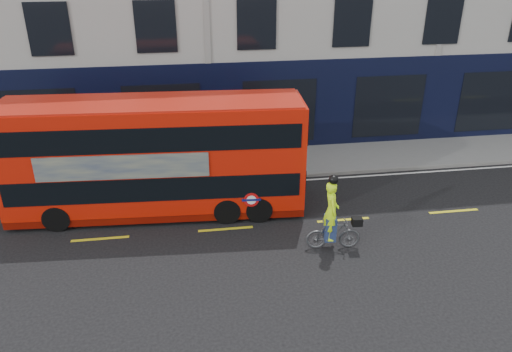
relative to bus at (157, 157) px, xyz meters
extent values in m
plane|color=black|center=(2.11, -3.07, -2.04)|extent=(120.00, 120.00, 0.00)
cube|color=gray|center=(2.11, 3.43, -1.98)|extent=(60.00, 3.00, 0.12)
cube|color=slate|center=(2.11, 1.93, -1.97)|extent=(60.00, 0.12, 0.13)
cube|color=black|center=(2.11, 4.91, -0.04)|extent=(50.00, 0.08, 4.00)
cube|color=silver|center=(2.11, 1.63, -2.03)|extent=(58.00, 0.10, 0.01)
cube|color=red|center=(-0.04, 0.00, 0.12)|extent=(9.91, 2.81, 3.52)
cube|color=#670C04|center=(-0.04, 0.00, -1.77)|extent=(9.90, 2.77, 0.27)
cube|color=black|center=(-0.04, 0.00, -0.66)|extent=(9.52, 2.83, 0.80)
cube|color=black|center=(-0.04, 0.00, 1.04)|extent=(9.52, 2.83, 0.80)
cube|color=#AA180B|center=(-0.04, 0.00, 1.90)|extent=(9.71, 2.71, 0.07)
cube|color=black|center=(4.87, -0.29, -0.66)|extent=(0.16, 2.00, 0.80)
cube|color=black|center=(4.87, -0.29, 1.04)|extent=(0.16, 2.00, 0.80)
cube|color=black|center=(-4.94, 0.30, -0.66)|extent=(0.16, 2.00, 0.80)
cube|color=#929165|center=(-0.99, -1.08, 0.19)|extent=(5.33, 0.36, 0.80)
cylinder|color=red|center=(3.00, -1.32, -1.15)|extent=(0.50, 0.05, 0.50)
cylinder|color=white|center=(3.00, -1.33, -1.15)|extent=(0.32, 0.04, 0.32)
cube|color=#0C1459|center=(3.00, -1.33, -1.15)|extent=(0.62, 0.06, 0.08)
cylinder|color=black|center=(3.34, -0.20, -1.59)|extent=(1.03, 2.32, 0.89)
cylinder|color=black|center=(2.27, -0.14, -1.59)|extent=(1.03, 2.32, 0.89)
cylinder|color=black|center=(-3.24, 0.20, -1.59)|extent=(1.03, 2.32, 0.89)
imported|color=#4C4F52|center=(5.26, -3.15, -1.54)|extent=(1.70, 0.63, 1.00)
imported|color=#BDF213|center=(5.15, -3.14, -0.71)|extent=(0.51, 0.72, 1.86)
cube|color=black|center=(5.95, -3.22, -1.12)|extent=(0.33, 0.27, 0.24)
cube|color=navy|center=(5.15, -3.14, -1.31)|extent=(0.37, 0.45, 0.78)
sphere|color=black|center=(5.15, -3.14, 0.31)|extent=(0.29, 0.29, 0.29)
camera|label=1|loc=(1.02, -15.57, 6.59)|focal=35.00mm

